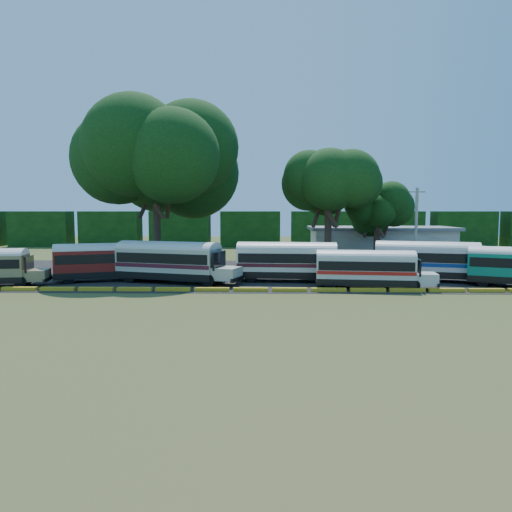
{
  "coord_description": "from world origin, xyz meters",
  "views": [
    {
      "loc": [
        2.71,
        -36.97,
        6.31
      ],
      "look_at": [
        1.81,
        6.0,
        2.29
      ],
      "focal_mm": 35.0,
      "sensor_mm": 36.0,
      "label": 1
    }
  ],
  "objects_px": {
    "bus_red": "(107,259)",
    "tree_west": "(156,156)",
    "bus_cream_west": "(171,259)",
    "bus_white_red": "(368,267)"
  },
  "relations": [
    {
      "from": "bus_red",
      "to": "tree_west",
      "type": "relative_size",
      "value": 0.61
    },
    {
      "from": "bus_red",
      "to": "bus_white_red",
      "type": "relative_size",
      "value": 1.09
    },
    {
      "from": "bus_red",
      "to": "bus_cream_west",
      "type": "distance_m",
      "value": 6.06
    },
    {
      "from": "bus_white_red",
      "to": "bus_red",
      "type": "bearing_deg",
      "value": 176.61
    },
    {
      "from": "bus_red",
      "to": "tree_west",
      "type": "xyz_separation_m",
      "value": [
        2.48,
        9.31,
        9.98
      ]
    },
    {
      "from": "bus_red",
      "to": "bus_white_red",
      "type": "height_order",
      "value": "bus_red"
    },
    {
      "from": "bus_cream_west",
      "to": "bus_white_red",
      "type": "xyz_separation_m",
      "value": [
        16.3,
        -2.82,
        -0.28
      ]
    },
    {
      "from": "tree_west",
      "to": "bus_cream_west",
      "type": "bearing_deg",
      "value": -71.75
    },
    {
      "from": "bus_red",
      "to": "bus_cream_west",
      "type": "relative_size",
      "value": 0.93
    },
    {
      "from": "bus_red",
      "to": "bus_cream_west",
      "type": "bearing_deg",
      "value": -31.29
    }
  ]
}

